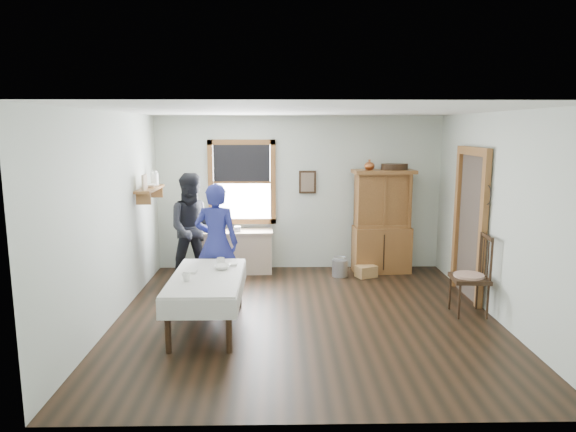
{
  "coord_description": "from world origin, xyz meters",
  "views": [
    {
      "loc": [
        -0.36,
        -6.49,
        2.49
      ],
      "look_at": [
        -0.23,
        0.3,
        1.32
      ],
      "focal_mm": 32.0,
      "sensor_mm": 36.0,
      "label": 1
    }
  ],
  "objects": [
    {
      "name": "wicker_basket",
      "position": [
        1.12,
        1.86,
        0.1
      ],
      "size": [
        0.4,
        0.35,
        0.19
      ],
      "primitive_type": "cube",
      "rotation": [
        0.0,
        0.0,
        0.42
      ],
      "color": "tan",
      "rests_on": "room"
    },
    {
      "name": "table_bowl",
      "position": [
        -1.1,
        -0.03,
        0.71
      ],
      "size": [
        0.24,
        0.24,
        0.06
      ],
      "primitive_type": "imported",
      "rotation": [
        0.0,
        0.0,
        0.01
      ],
      "color": "white",
      "rests_on": "dining_table"
    },
    {
      "name": "woman_blue",
      "position": [
        -1.25,
        0.71,
        0.8
      ],
      "size": [
        0.63,
        0.45,
        1.59
      ],
      "primitive_type": "imported",
      "rotation": [
        0.0,
        0.0,
        3.02
      ],
      "color": "navy",
      "rests_on": "room"
    },
    {
      "name": "table_cup_a",
      "position": [
        -1.14,
        0.21,
        0.72
      ],
      "size": [
        0.13,
        0.13,
        0.09
      ],
      "primitive_type": "imported",
      "rotation": [
        0.0,
        0.0,
        -0.11
      ],
      "color": "white",
      "rests_on": "dining_table"
    },
    {
      "name": "china_hutch",
      "position": [
        1.43,
        2.19,
        0.89
      ],
      "size": [
        1.08,
        0.56,
        1.78
      ],
      "primitive_type": "cube",
      "rotation": [
        0.0,
        0.0,
        0.06
      ],
      "color": "brown",
      "rests_on": "room"
    },
    {
      "name": "shelf_bowl",
      "position": [
        -2.37,
        1.55,
        1.6
      ],
      "size": [
        0.22,
        0.22,
        0.05
      ],
      "primitive_type": "imported",
      "color": "white",
      "rests_on": "wall_shelf"
    },
    {
      "name": "window",
      "position": [
        -1.0,
        2.46,
        1.63
      ],
      "size": [
        1.18,
        0.07,
        1.48
      ],
      "color": "white",
      "rests_on": "room"
    },
    {
      "name": "pail",
      "position": [
        0.68,
        1.91,
        0.14
      ],
      "size": [
        0.33,
        0.33,
        0.28
      ],
      "primitive_type": "cube",
      "rotation": [
        0.0,
        0.0,
        0.29
      ],
      "color": "#A4A8AD",
      "rests_on": "room"
    },
    {
      "name": "dining_table",
      "position": [
        -1.26,
        -0.32,
        0.34
      ],
      "size": [
        0.89,
        1.7,
        0.68
      ],
      "primitive_type": "cube",
      "rotation": [
        0.0,
        0.0,
        0.0
      ],
      "color": "silver",
      "rests_on": "room"
    },
    {
      "name": "framed_picture",
      "position": [
        0.15,
        2.46,
        1.55
      ],
      "size": [
        0.3,
        0.04,
        0.4
      ],
      "primitive_type": "cube",
      "color": "#321F11",
      "rests_on": "room"
    },
    {
      "name": "work_counter",
      "position": [
        -1.11,
        2.2,
        0.37
      ],
      "size": [
        1.31,
        0.54,
        0.74
      ],
      "primitive_type": "cube",
      "rotation": [
        0.0,
        0.0,
        0.04
      ],
      "color": "tan",
      "rests_on": "room"
    },
    {
      "name": "counter_book",
      "position": [
        -1.63,
        2.15,
        0.75
      ],
      "size": [
        0.18,
        0.24,
        0.02
      ],
      "primitive_type": "imported",
      "rotation": [
        0.0,
        0.0,
        -0.05
      ],
      "color": "brown",
      "rests_on": "work_counter"
    },
    {
      "name": "spindle_chair",
      "position": [
        2.2,
        0.09,
        0.55
      ],
      "size": [
        0.54,
        0.54,
        1.1
      ],
      "primitive_type": "cube",
      "rotation": [
        0.0,
        0.0,
        -0.08
      ],
      "color": "#321F11",
      "rests_on": "room"
    },
    {
      "name": "counter_bowl",
      "position": [
        -1.55,
        2.15,
        0.77
      ],
      "size": [
        0.23,
        0.23,
        0.06
      ],
      "primitive_type": "imported",
      "rotation": [
        0.0,
        0.0,
        0.22
      ],
      "color": "white",
      "rests_on": "work_counter"
    },
    {
      "name": "figure_dark",
      "position": [
        -1.72,
        1.61,
        0.83
      ],
      "size": [
        0.93,
        0.8,
        1.65
      ],
      "primitive_type": "imported",
      "rotation": [
        0.0,
        0.0,
        0.25
      ],
      "color": "black",
      "rests_on": "room"
    },
    {
      "name": "table_cup_b",
      "position": [
        -1.47,
        -0.56,
        0.73
      ],
      "size": [
        0.14,
        0.14,
        0.1
      ],
      "primitive_type": "imported",
      "rotation": [
        0.0,
        0.0,
        0.41
      ],
      "color": "white",
      "rests_on": "dining_table"
    },
    {
      "name": "room",
      "position": [
        0.0,
        0.0,
        1.35
      ],
      "size": [
        5.01,
        5.01,
        2.7
      ],
      "color": "black",
      "rests_on": "ground"
    },
    {
      "name": "wall_shelf",
      "position": [
        -2.37,
        1.54,
        1.57
      ],
      "size": [
        0.24,
        1.0,
        0.44
      ],
      "color": "brown",
      "rests_on": "room"
    },
    {
      "name": "rug_beater",
      "position": [
        2.45,
        0.3,
        1.72
      ],
      "size": [
        0.01,
        0.27,
        0.27
      ],
      "primitive_type": "torus",
      "rotation": [
        0.0,
        1.57,
        0.0
      ],
      "color": "black",
      "rests_on": "room"
    },
    {
      "name": "doorway",
      "position": [
        2.46,
        0.85,
        1.16
      ],
      "size": [
        0.09,
        1.14,
        2.22
      ],
      "color": "#463A32",
      "rests_on": "room"
    }
  ]
}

